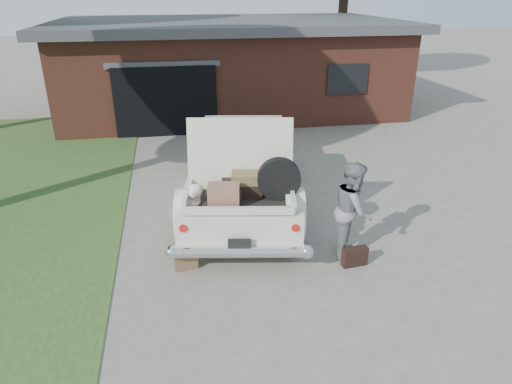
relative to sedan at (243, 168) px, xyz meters
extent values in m
plane|color=gray|center=(-0.06, -2.46, -0.84)|extent=(90.00, 90.00, 0.00)
cube|color=brown|center=(0.94, 9.04, 0.66)|extent=(12.00, 7.00, 3.00)
cube|color=#4C4C51|center=(0.94, 9.04, 2.31)|extent=(12.80, 7.80, 0.30)
cube|color=black|center=(-1.56, 5.59, 0.26)|extent=(3.20, 0.30, 2.20)
cube|color=#4C4C51|center=(-1.56, 5.52, 1.41)|extent=(3.50, 0.12, 0.18)
cube|color=black|center=(4.44, 5.52, 0.76)|extent=(1.40, 0.08, 1.00)
cylinder|color=#38281E|center=(6.96, 13.04, 1.81)|extent=(0.44, 0.44, 5.29)
cube|color=beige|center=(0.01, 0.05, -0.14)|extent=(3.05, 5.81, 0.72)
cube|color=#B8B4A2|center=(0.06, 0.37, 0.49)|extent=(2.19, 2.50, 0.57)
cube|color=black|center=(0.25, 1.41, 0.47)|extent=(1.70, 0.39, 0.49)
cube|color=black|center=(-0.12, -0.66, 0.47)|extent=(1.70, 0.39, 0.49)
cylinder|color=black|center=(-1.29, -1.63, -0.47)|extent=(0.37, 0.76, 0.73)
cylinder|color=black|center=(0.63, -1.97, -0.47)|extent=(0.37, 0.76, 0.73)
cylinder|color=black|center=(-0.62, 2.07, -0.47)|extent=(0.37, 0.76, 0.73)
cylinder|color=black|center=(1.30, 1.72, -0.47)|extent=(0.37, 0.76, 0.73)
cylinder|color=silver|center=(-0.50, -2.72, -0.39)|extent=(2.26, 0.60, 0.20)
cylinder|color=#A5140F|center=(-1.37, -2.49, 0.03)|extent=(0.15, 0.13, 0.13)
cylinder|color=#A5140F|center=(0.41, -2.81, 0.03)|extent=(0.15, 0.13, 0.13)
cube|color=black|center=(-0.50, -2.75, -0.23)|extent=(0.37, 0.09, 0.19)
cube|color=black|center=(-0.37, -2.02, 0.24)|extent=(1.90, 1.50, 0.04)
cube|color=beige|center=(-1.24, -1.86, 0.35)|extent=(0.28, 1.21, 0.20)
cube|color=beige|center=(0.50, -2.17, 0.35)|extent=(0.28, 1.21, 0.20)
cube|color=beige|center=(-0.48, -2.62, 0.30)|extent=(1.75, 0.38, 0.13)
cube|color=beige|center=(-0.28, -1.54, 0.88)|extent=(1.88, 0.62, 1.25)
cube|color=#4C3620|center=(-0.61, -1.88, 0.35)|extent=(0.64, 0.47, 0.19)
cube|color=#96654C|center=(-0.68, -2.26, 0.44)|extent=(0.57, 0.42, 0.36)
cube|color=black|center=(-0.31, -1.88, 0.37)|extent=(0.78, 0.58, 0.22)
cube|color=olive|center=(-0.21, -1.90, 0.55)|extent=(0.62, 0.46, 0.19)
cylinder|color=black|center=(0.27, -2.19, 0.62)|extent=(0.75, 0.30, 0.73)
imported|color=silver|center=(-1.17, -2.10, -0.12)|extent=(0.47, 0.59, 1.43)
imported|color=slate|center=(1.55, -2.42, 0.04)|extent=(0.92, 1.03, 1.75)
cube|color=brown|center=(-1.37, -2.39, -0.68)|extent=(0.41, 0.18, 0.30)
cube|color=black|center=(1.49, -2.81, -0.66)|extent=(0.46, 0.19, 0.34)
camera|label=1|loc=(-1.42, -9.07, 3.56)|focal=32.00mm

